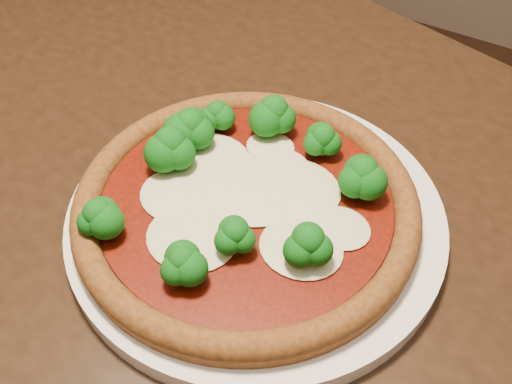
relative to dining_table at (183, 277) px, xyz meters
The scene contains 3 objects.
dining_table is the anchor object (origin of this frame).
plate 0.13m from the dining_table, 26.03° to the left, with size 0.33×0.33×0.02m, color white.
pizza 0.15m from the dining_table, 25.74° to the left, with size 0.30×0.30×0.06m.
Camera 1 is at (0.02, -0.01, 1.14)m, focal length 40.00 mm.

